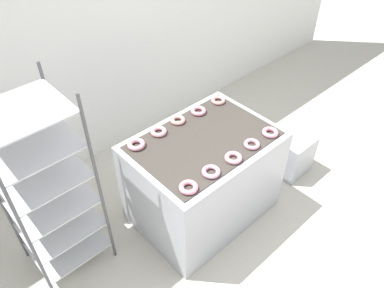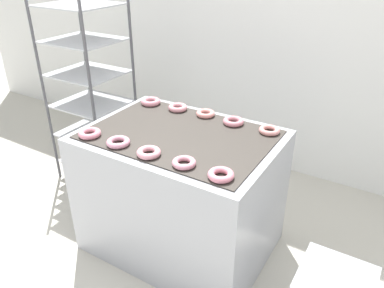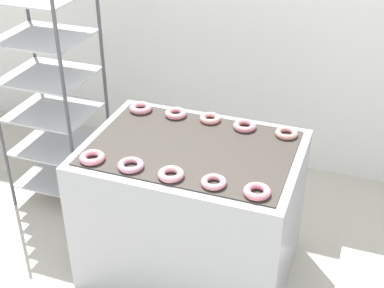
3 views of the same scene
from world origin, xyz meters
TOP-DOWN VIEW (x-y plane):
  - ground_plane at (0.00, 0.00)m, footprint 14.00×14.00m
  - wall_back at (0.00, 2.12)m, footprint 8.00×0.05m
  - fryer_machine at (0.00, 0.69)m, footprint 1.23×0.89m
  - baking_rack_cart at (-1.19, 1.11)m, footprint 0.59×0.54m
  - glaze_bin at (1.09, 0.49)m, footprint 0.38×0.38m
  - donut_near_leftmost at (-0.46, 0.38)m, footprint 0.14×0.14m
  - donut_near_left at (-0.23, 0.38)m, footprint 0.14×0.14m
  - donut_near_center at (0.00, 0.37)m, footprint 0.14×0.14m
  - donut_near_right at (0.23, 0.38)m, footprint 0.13×0.13m
  - donut_near_rightmost at (0.46, 0.38)m, footprint 0.14×0.14m
  - donut_far_leftmost at (-0.46, 1.01)m, footprint 0.15×0.15m
  - donut_far_left at (-0.22, 1.02)m, footprint 0.14×0.14m
  - donut_far_center at (-0.00, 1.03)m, footprint 0.13×0.13m
  - donut_far_right at (0.23, 1.01)m, footprint 0.14×0.14m
  - donut_far_rightmost at (0.48, 1.00)m, footprint 0.13×0.13m

SIDE VIEW (x-z plane):
  - ground_plane at x=0.00m, z-range 0.00..0.00m
  - glaze_bin at x=1.09m, z-range 0.00..0.44m
  - fryer_machine at x=0.00m, z-range 0.00..0.90m
  - baking_rack_cart at x=-1.19m, z-range 0.01..1.69m
  - donut_far_rightmost at x=0.48m, z-range 0.90..0.93m
  - donut_near_right at x=0.23m, z-range 0.90..0.93m
  - donut_far_center at x=0.00m, z-range 0.90..0.93m
  - donut_near_left at x=-0.23m, z-range 0.90..0.93m
  - donut_far_right at x=0.23m, z-range 0.90..0.93m
  - donut_near_rightmost at x=0.46m, z-range 0.90..0.93m
  - donut_near_center at x=0.00m, z-range 0.90..0.93m
  - donut_far_left at x=-0.22m, z-range 0.90..0.93m
  - donut_near_leftmost at x=-0.46m, z-range 0.90..0.93m
  - donut_far_leftmost at x=-0.46m, z-range 0.90..0.94m
  - wall_back at x=0.00m, z-range 0.00..2.80m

